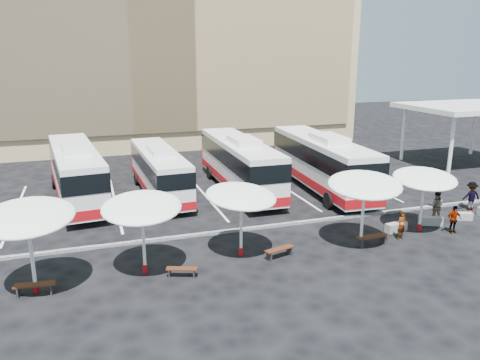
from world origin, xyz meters
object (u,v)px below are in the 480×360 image
object	(u,v)px
bus_2	(239,162)
wood_bench_1	(182,270)
sunshade_2	(241,196)
wood_bench_0	(35,286)
passenger_0	(402,225)
sunshade_4	(425,179)
conc_bench_1	(430,221)
bus_0	(76,171)
passenger_3	(471,196)
wood_bench_2	(280,250)
wood_bench_3	(372,238)
sunshade_3	(365,185)
bus_3	(321,161)
conc_bench_0	(396,227)
passenger_2	(454,219)
passenger_1	(436,206)
sunshade_1	(142,208)
bus_1	(159,170)
sunshade_0	(27,217)
conc_bench_2	(462,216)

from	to	relation	value
bus_2	wood_bench_1	world-z (taller)	bus_2
sunshade_2	wood_bench_0	bearing A→B (deg)	-173.42
wood_bench_0	passenger_0	size ratio (longest dim) A/B	1.06
sunshade_4	conc_bench_1	world-z (taller)	sunshade_4
bus_0	passenger_3	world-z (taller)	bus_0
wood_bench_2	wood_bench_3	size ratio (longest dim) A/B	0.95
sunshade_3	wood_bench_0	size ratio (longest dim) A/B	2.92
bus_3	wood_bench_0	distance (m)	20.89
wood_bench_3	conc_bench_0	size ratio (longest dim) A/B	1.30
bus_0	passenger_2	bearing A→B (deg)	-39.10
sunshade_4	wood_bench_1	size ratio (longest dim) A/B	3.12
bus_0	passenger_2	world-z (taller)	bus_0
wood_bench_0	conc_bench_0	size ratio (longest dim) A/B	1.26
wood_bench_1	conc_bench_0	size ratio (longest dim) A/B	1.08
conc_bench_1	passenger_1	distance (m)	1.02
bus_3	sunshade_1	world-z (taller)	bus_3
sunshade_4	wood_bench_3	xyz separation A→B (m)	(-3.67, -0.94, -2.56)
bus_2	conc_bench_0	size ratio (longest dim) A/B	9.69
sunshade_4	passenger_2	world-z (taller)	sunshade_4
bus_3	wood_bench_1	world-z (taller)	bus_3
sunshade_4	sunshade_1	bearing A→B (deg)	-178.22
bus_0	conc_bench_0	size ratio (longest dim) A/B	9.74
bus_3	sunshade_4	world-z (taller)	bus_3
wood_bench_0	passenger_0	bearing A→B (deg)	1.17
sunshade_4	bus_0	bearing A→B (deg)	146.36
sunshade_1	bus_3	bearing A→B (deg)	34.99
passenger_2	passenger_1	bearing A→B (deg)	88.46
conc_bench_0	passenger_2	distance (m)	3.07
bus_1	sunshade_3	distance (m)	14.75
wood_bench_1	passenger_1	distance (m)	15.56
bus_0	passenger_0	xyz separation A→B (m)	(16.13, -12.59, -1.23)
bus_1	passenger_1	world-z (taller)	bus_1
bus_0	passenger_0	distance (m)	20.50
wood_bench_3	conc_bench_1	xyz separation A→B (m)	(4.86, 1.49, -0.15)
passenger_2	passenger_3	size ratio (longest dim) A/B	0.85
sunshade_3	wood_bench_1	world-z (taller)	sunshade_3
passenger_0	passenger_3	xyz separation A→B (m)	(7.12, 2.69, 0.13)
sunshade_3	passenger_0	distance (m)	3.49
sunshade_0	passenger_2	distance (m)	21.13
bus_0	bus_1	xyz separation A→B (m)	(5.38, -0.58, -0.23)
bus_1	sunshade_4	world-z (taller)	sunshade_4
sunshade_1	wood_bench_2	xyz separation A→B (m)	(6.31, -0.37, -2.69)
conc_bench_1	conc_bench_2	size ratio (longest dim) A/B	1.10
sunshade_1	wood_bench_0	size ratio (longest dim) A/B	2.50
conc_bench_1	passenger_1	size ratio (longest dim) A/B	0.69
sunshade_3	passenger_3	world-z (taller)	sunshade_3
bus_0	sunshade_1	distance (m)	12.73
conc_bench_1	passenger_0	xyz separation A→B (m)	(-2.94, -1.25, 0.53)
conc_bench_1	wood_bench_3	bearing A→B (deg)	-162.90
bus_0	passenger_3	bearing A→B (deg)	-28.96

